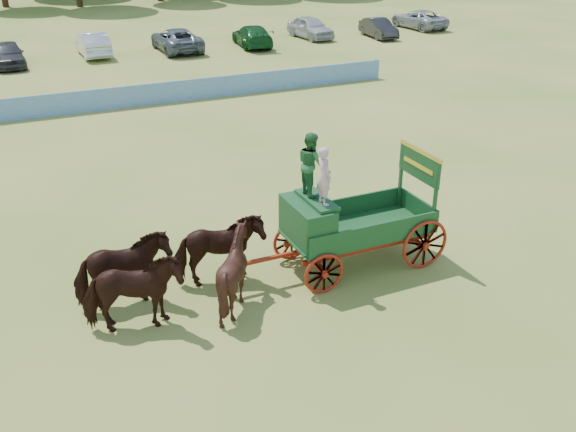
{
  "coord_description": "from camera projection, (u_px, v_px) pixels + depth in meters",
  "views": [
    {
      "loc": [
        -7.76,
        -12.77,
        8.7
      ],
      "look_at": [
        -1.33,
        1.23,
        1.3
      ],
      "focal_mm": 40.0,
      "sensor_mm": 36.0,
      "label": 1
    }
  ],
  "objects": [
    {
      "name": "horse_lead_right",
      "position": [
        123.0,
        271.0,
        15.18
      ],
      "size": [
        2.27,
        1.06,
        1.91
      ],
      "primitive_type": "imported",
      "rotation": [
        0.0,
        0.0,
        1.58
      ],
      "color": "black",
      "rests_on": "ground"
    },
    {
      "name": "horse_lead_left",
      "position": [
        133.0,
        294.0,
        14.28
      ],
      "size": [
        2.41,
        1.43,
        1.91
      ],
      "primitive_type": "imported",
      "rotation": [
        0.0,
        0.0,
        1.38
      ],
      "color": "black",
      "rests_on": "ground"
    },
    {
      "name": "sponsor_banner",
      "position": [
        151.0,
        94.0,
        31.29
      ],
      "size": [
        26.0,
        0.08,
        1.05
      ],
      "primitive_type": "cube",
      "color": "#1E68A7",
      "rests_on": "ground"
    },
    {
      "name": "horse_wheel_right",
      "position": [
        219.0,
        251.0,
        16.08
      ],
      "size": [
        2.36,
        1.28,
        1.91
      ],
      "primitive_type": "imported",
      "rotation": [
        0.0,
        0.0,
        1.45
      ],
      "color": "black",
      "rests_on": "ground"
    },
    {
      "name": "parked_cars",
      "position": [
        96.0,
        46.0,
        41.02
      ],
      "size": [
        52.33,
        7.13,
        1.61
      ],
      "color": "silver",
      "rests_on": "ground"
    },
    {
      "name": "farm_dray",
      "position": [
        333.0,
        213.0,
        16.47
      ],
      "size": [
        6.0,
        2.0,
        3.76
      ],
      "color": "#A22C10",
      "rests_on": "ground"
    },
    {
      "name": "ground",
      "position": [
        352.0,
        269.0,
        17.15
      ],
      "size": [
        160.0,
        160.0,
        0.0
      ],
      "primitive_type": "plane",
      "color": "tan",
      "rests_on": "ground"
    },
    {
      "name": "horse_wheel_left",
      "position": [
        234.0,
        271.0,
        15.18
      ],
      "size": [
        2.06,
        1.92,
        1.91
      ],
      "primitive_type": "imported",
      "rotation": [
        0.0,
        0.0,
        1.81
      ],
      "color": "black",
      "rests_on": "ground"
    }
  ]
}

